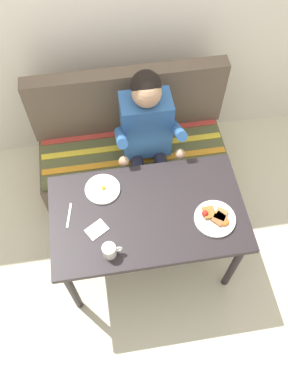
% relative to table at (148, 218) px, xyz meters
% --- Properties ---
extents(ground_plane, '(8.00, 8.00, 0.00)m').
position_rel_table_xyz_m(ground_plane, '(0.00, 0.00, -0.65)').
color(ground_plane, beige).
extents(back_wall, '(4.40, 0.10, 2.60)m').
position_rel_table_xyz_m(back_wall, '(0.00, 1.27, 0.65)').
color(back_wall, silver).
rests_on(back_wall, ground).
extents(table, '(1.20, 0.70, 0.73)m').
position_rel_table_xyz_m(table, '(0.00, 0.00, 0.00)').
color(table, black).
rests_on(table, ground).
extents(couch, '(1.44, 0.56, 1.00)m').
position_rel_table_xyz_m(couch, '(0.00, 0.76, -0.32)').
color(couch, brown).
rests_on(couch, ground).
extents(person, '(0.45, 0.61, 1.21)m').
position_rel_table_xyz_m(person, '(0.09, 0.59, 0.09)').
color(person, '#305F9F').
rests_on(person, ground).
extents(plate_breakfast, '(0.25, 0.25, 0.05)m').
position_rel_table_xyz_m(plate_breakfast, '(0.39, -0.11, 0.10)').
color(plate_breakfast, white).
rests_on(plate_breakfast, table).
extents(plate_eggs, '(0.22, 0.22, 0.04)m').
position_rel_table_xyz_m(plate_eggs, '(-0.26, 0.20, 0.09)').
color(plate_eggs, white).
rests_on(plate_eggs, table).
extents(coffee_mug, '(0.12, 0.08, 0.09)m').
position_rel_table_xyz_m(coffee_mug, '(-0.26, -0.24, 0.13)').
color(coffee_mug, white).
rests_on(coffee_mug, table).
extents(napkin, '(0.15, 0.14, 0.01)m').
position_rel_table_xyz_m(napkin, '(-0.32, -0.07, 0.09)').
color(napkin, silver).
rests_on(napkin, table).
extents(fork, '(0.05, 0.17, 0.00)m').
position_rel_table_xyz_m(fork, '(-0.48, 0.05, 0.08)').
color(fork, silver).
rests_on(fork, table).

